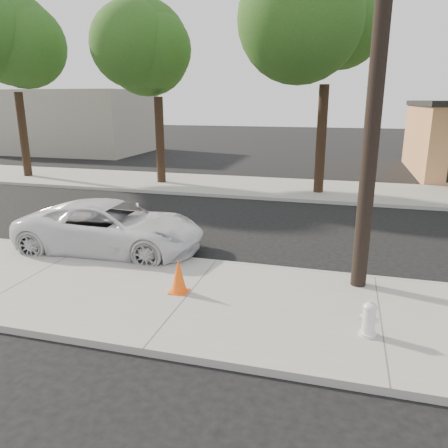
% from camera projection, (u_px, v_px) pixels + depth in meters
% --- Properties ---
extents(ground, '(120.00, 120.00, 0.00)m').
position_uv_depth(ground, '(235.00, 242.00, 13.54)').
color(ground, black).
rests_on(ground, ground).
extents(near_sidewalk, '(90.00, 4.40, 0.15)m').
position_uv_depth(near_sidewalk, '(187.00, 298.00, 9.53)').
color(near_sidewalk, gray).
rests_on(near_sidewalk, ground).
extents(far_sidewalk, '(90.00, 5.00, 0.15)m').
position_uv_depth(far_sidewalk, '(277.00, 188.00, 21.39)').
color(far_sidewalk, gray).
rests_on(far_sidewalk, ground).
extents(curb_near, '(90.00, 0.12, 0.16)m').
position_uv_depth(curb_near, '(216.00, 263.00, 11.57)').
color(curb_near, '#9E9B93').
rests_on(curb_near, ground).
extents(building_far, '(14.00, 8.00, 5.00)m').
position_uv_depth(building_far, '(62.00, 121.00, 36.52)').
color(building_far, gray).
rests_on(building_far, ground).
extents(utility_pole, '(1.40, 0.34, 9.00)m').
position_uv_depth(utility_pole, '(377.00, 77.00, 8.82)').
color(utility_pole, black).
rests_on(utility_pole, near_sidewalk).
extents(tree_a, '(4.65, 4.50, 9.00)m').
position_uv_depth(tree_a, '(15.00, 54.00, 22.56)').
color(tree_a, black).
rests_on(tree_a, far_sidewalk).
extents(tree_b, '(4.34, 4.20, 8.45)m').
position_uv_depth(tree_b, '(159.00, 58.00, 20.81)').
color(tree_b, black).
rests_on(tree_b, far_sidewalk).
extents(tree_c, '(4.96, 4.80, 9.55)m').
position_uv_depth(tree_c, '(333.00, 33.00, 18.15)').
color(tree_c, black).
rests_on(tree_c, far_sidewalk).
extents(police_cruiser, '(5.41, 2.70, 1.47)m').
position_uv_depth(police_cruiser, '(111.00, 227.00, 12.50)').
color(police_cruiser, white).
rests_on(police_cruiser, ground).
extents(fire_hydrant, '(0.35, 0.31, 0.64)m').
position_uv_depth(fire_hydrant, '(369.00, 320.00, 7.82)').
color(fire_hydrant, silver).
rests_on(fire_hydrant, near_sidewalk).
extents(traffic_cone, '(0.41, 0.41, 0.77)m').
position_uv_depth(traffic_cone, '(179.00, 276.00, 9.58)').
color(traffic_cone, '#FF560D').
rests_on(traffic_cone, near_sidewalk).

